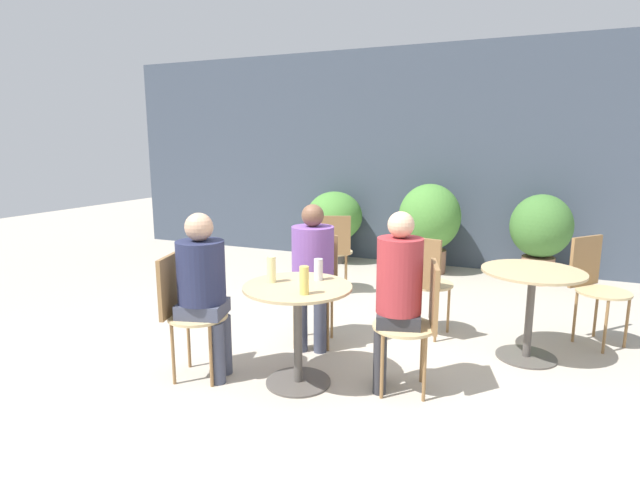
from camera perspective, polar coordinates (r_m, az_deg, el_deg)
name	(u,v)px	position (r m, az deg, el deg)	size (l,w,h in m)	color
ground_plane	(324,395)	(3.56, 0.41, -17.33)	(20.00, 20.00, 0.00)	#B2A899
storefront_wall	(438,158)	(7.12, 13.37, 9.13)	(10.00, 0.06, 3.00)	#3D4756
cafe_table_near	(298,312)	(3.52, -2.56, -8.26)	(0.76, 0.76, 0.72)	#514C47
cafe_table_far	(531,294)	(4.26, 22.99, -5.66)	(0.77, 0.77, 0.72)	#514C47
bistro_chair_0	(419,315)	(3.46, 11.21, -8.38)	(0.46, 0.44, 0.91)	tan
bistro_chair_1	(315,278)	(4.29, -0.54, -4.38)	(0.44, 0.46, 0.91)	tan
bistro_chair_2	(184,304)	(3.75, -15.24, -7.07)	(0.46, 0.44, 0.91)	tan
bistro_chair_3	(334,246)	(5.63, 1.62, -0.69)	(0.46, 0.47, 0.91)	tan
bistro_chair_4	(424,277)	(4.43, 11.85, -4.12)	(0.44, 0.46, 0.91)	tan
bistro_chair_5	(594,279)	(4.85, 28.82, -3.96)	(0.49, 0.49, 0.91)	tan
seated_person_0	(397,286)	(3.40, 8.81, -5.16)	(0.35, 0.33, 1.25)	#2D2D33
seated_person_1	(313,263)	(4.11, -0.86, -2.68)	(0.37, 0.40, 1.21)	#42475B
seated_person_2	(203,281)	(3.64, -13.17, -4.62)	(0.39, 0.36, 1.22)	#42475B
beer_glass_0	(271,269)	(3.53, -5.57, -3.37)	(0.06, 0.06, 0.19)	beige
beer_glass_1	(304,280)	(3.24, -1.81, -4.63)	(0.06, 0.06, 0.19)	#DBC65B
beer_glass_2	(318,269)	(3.58, -0.19, -3.38)	(0.06, 0.06, 0.16)	silver
potted_plant_0	(334,220)	(7.18, 1.66, 2.32)	(0.80, 0.80, 1.02)	#47423D
potted_plant_1	(430,222)	(6.72, 12.42, 2.04)	(0.81, 0.81, 1.18)	#93664C
potted_plant_2	(541,231)	(6.63, 23.91, 0.99)	(0.73, 0.73, 1.09)	#93664C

